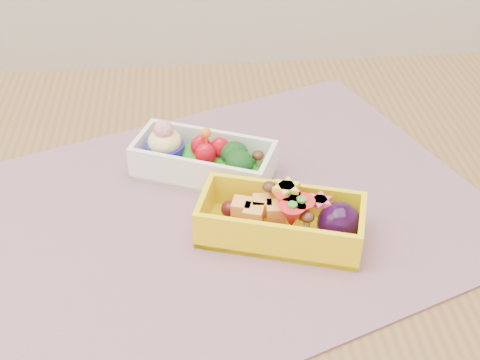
{
  "coord_description": "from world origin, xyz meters",
  "views": [
    {
      "loc": [
        -0.0,
        -0.5,
        1.2
      ],
      "look_at": [
        0.05,
        0.04,
        0.79
      ],
      "focal_mm": 46.73,
      "sensor_mm": 36.0,
      "label": 1
    }
  ],
  "objects": [
    {
      "name": "bento_yellow",
      "position": [
        0.09,
        -0.02,
        0.78
      ],
      "size": [
        0.18,
        0.12,
        0.06
      ],
      "rotation": [
        0.0,
        0.0,
        -0.3
      ],
      "color": "yellow",
      "rests_on": "placemat"
    },
    {
      "name": "table",
      "position": [
        0.0,
        0.0,
        0.65
      ],
      "size": [
        1.2,
        0.8,
        0.75
      ],
      "color": "brown",
      "rests_on": "ground"
    },
    {
      "name": "placemat",
      "position": [
        0.04,
        0.03,
        0.75
      ],
      "size": [
        0.66,
        0.58,
        0.0
      ],
      "primitive_type": "cube",
      "rotation": [
        0.0,
        0.0,
        0.36
      ],
      "color": "#A2707F",
      "rests_on": "table"
    },
    {
      "name": "bento_white",
      "position": [
        0.01,
        0.1,
        0.78
      ],
      "size": [
        0.18,
        0.13,
        0.07
      ],
      "rotation": [
        0.0,
        0.0,
        -0.4
      ],
      "color": "white",
      "rests_on": "placemat"
    }
  ]
}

